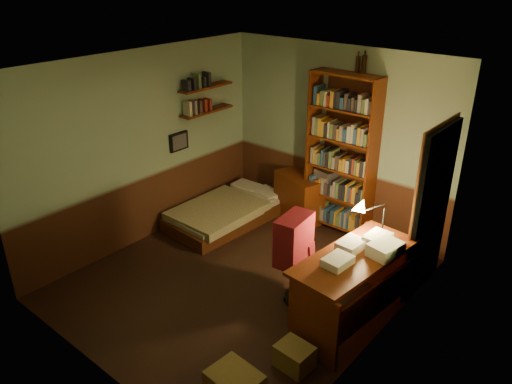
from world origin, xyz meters
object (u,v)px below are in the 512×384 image
Objects in this scene: mini_stereo at (326,175)px; desk at (352,288)px; bookshelf at (341,156)px; bed at (226,206)px; desk_lamp at (385,209)px; office_chair at (308,268)px; dresser at (299,197)px; cardboard_box_b at (294,357)px.

mini_stereo reaches higher than desk.
bookshelf is (0.24, -0.04, 0.36)m from mini_stereo.
bed is 1.55m from mini_stereo.
desk_lamp is at bearing -2.03° from bed.
mini_stereo is at bearing 42.42° from bed.
mini_stereo is 0.44m from bookshelf.
office_chair reaches higher than mini_stereo.
mini_stereo is 1.98m from office_chair.
bookshelf is at bearing 25.97° from dresser.
bed is at bearing 151.89° from office_chair.
office_chair is (0.65, -1.69, -0.69)m from bookshelf.
dresser is 0.34× the size of bookshelf.
desk is at bearing -2.96° from office_chair.
cardboard_box_b is (-0.07, -1.49, -1.04)m from desk_lamp.
desk_lamp is (1.22, -1.14, 0.02)m from bookshelf.
office_chair is at bearing -158.92° from desk_lamp.
office_chair is (-0.57, -0.56, -0.71)m from desk_lamp.
cardboard_box_b is at bearing -49.73° from mini_stereo.
dresser is 3.10m from cardboard_box_b.
dresser is 2.62× the size of mini_stereo.
bed is 2.56× the size of desk_lamp.
bed is at bearing -115.62° from dresser.
desk_lamp reaches higher than bed.
mini_stereo is 0.13× the size of bookshelf.
bookshelf reaches higher than mini_stereo.
office_chair is 2.66× the size of cardboard_box_b.
bed is 1.13× the size of desk.
dresser is at bearing 126.90° from desk_lamp.
cardboard_box_b is (-0.05, -0.97, -0.29)m from desk.
desk_lamp is (2.60, -0.26, 0.90)m from bed.
mini_stereo reaches higher than dresser.
office_chair is at bearing -65.98° from bookshelf.
bookshelf is 3.04m from cardboard_box_b.
cardboard_box_b is at bearing -68.47° from office_chair.
office_chair is (-0.54, -0.03, 0.04)m from desk.
desk_lamp reaches higher than mini_stereo.
mini_stereo is 0.19× the size of desk.
office_chair reaches higher than dresser.
desk reaches higher than bed.
dresser is at bearing -169.32° from bookshelf.
mini_stereo is at bearing 135.76° from desk.
desk reaches higher than dresser.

